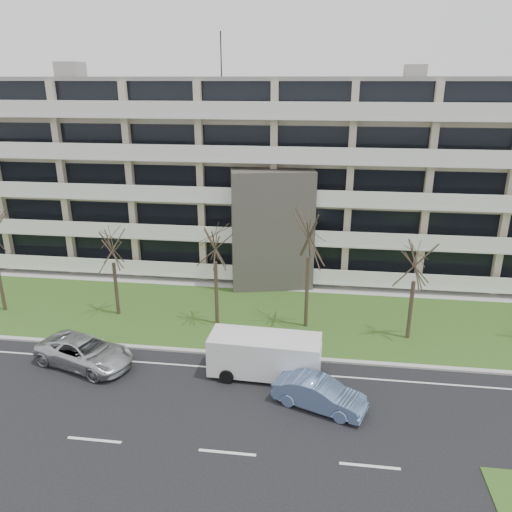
# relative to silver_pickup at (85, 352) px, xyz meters

# --- Properties ---
(ground) EXTENTS (160.00, 160.00, 0.00)m
(ground) POSITION_rel_silver_pickup_xyz_m (9.15, -5.86, -0.79)
(ground) COLOR black
(ground) RESTS_ON ground
(grass_verge) EXTENTS (90.00, 10.00, 0.06)m
(grass_verge) POSITION_rel_silver_pickup_xyz_m (9.15, 7.14, -0.76)
(grass_verge) COLOR #35541C
(grass_verge) RESTS_ON ground
(curb) EXTENTS (90.00, 0.35, 0.12)m
(curb) POSITION_rel_silver_pickup_xyz_m (9.15, 2.14, -0.73)
(curb) COLOR #B2B2AD
(curb) RESTS_ON ground
(sidewalk) EXTENTS (90.00, 2.00, 0.08)m
(sidewalk) POSITION_rel_silver_pickup_xyz_m (9.15, 12.64, -0.75)
(sidewalk) COLOR #B2B2AD
(sidewalk) RESTS_ON ground
(lane_edge_line) EXTENTS (90.00, 0.12, 0.01)m
(lane_edge_line) POSITION_rel_silver_pickup_xyz_m (9.15, 0.64, -0.78)
(lane_edge_line) COLOR white
(lane_edge_line) RESTS_ON ground
(apartment_building) EXTENTS (60.50, 15.10, 18.75)m
(apartment_building) POSITION_rel_silver_pickup_xyz_m (9.14, 19.46, 6.83)
(apartment_building) COLOR #B9AA8F
(apartment_building) RESTS_ON ground
(silver_pickup) EXTENTS (6.20, 4.20, 1.58)m
(silver_pickup) POSITION_rel_silver_pickup_xyz_m (0.00, 0.00, 0.00)
(silver_pickup) COLOR #B9BCC1
(silver_pickup) RESTS_ON ground
(blue_sedan) EXTENTS (4.79, 3.03, 1.49)m
(blue_sedan) POSITION_rel_silver_pickup_xyz_m (13.00, -2.15, -0.04)
(blue_sedan) COLOR #7998D2
(blue_sedan) RESTS_ON ground
(white_van) EXTENTS (6.01, 2.64, 2.30)m
(white_van) POSITION_rel_silver_pickup_xyz_m (10.13, 0.31, 0.59)
(white_van) COLOR white
(white_van) RESTS_ON ground
(tree_2) EXTENTS (3.32, 3.32, 6.65)m
(tree_2) POSITION_rel_silver_pickup_xyz_m (-0.68, 6.32, 4.37)
(tree_2) COLOR #382B21
(tree_2) RESTS_ON ground
(tree_3) EXTENTS (3.86, 3.86, 7.72)m
(tree_3) POSITION_rel_silver_pickup_xyz_m (6.27, 5.81, 5.22)
(tree_3) COLOR #382B21
(tree_3) RESTS_ON ground
(tree_4) EXTENTS (4.27, 4.27, 8.54)m
(tree_4) POSITION_rel_silver_pickup_xyz_m (12.02, 6.20, 5.85)
(tree_4) COLOR #382B21
(tree_4) RESTS_ON ground
(tree_5) EXTENTS (3.39, 3.39, 6.79)m
(tree_5) POSITION_rel_silver_pickup_xyz_m (18.33, 5.47, 4.48)
(tree_5) COLOR #382B21
(tree_5) RESTS_ON ground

